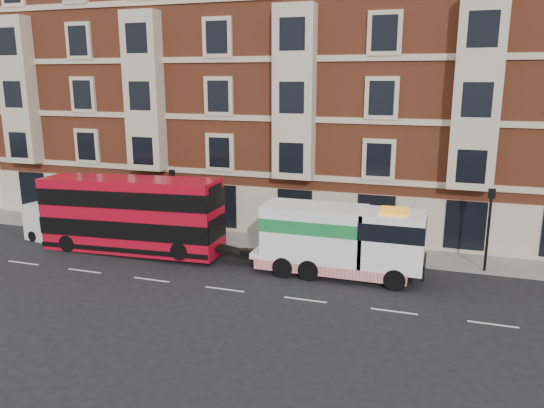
{
  "coord_description": "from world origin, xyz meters",
  "views": [
    {
      "loc": [
        9.57,
        -21.94,
        9.91
      ],
      "look_at": [
        1.09,
        4.0,
        3.4
      ],
      "focal_mm": 35.0,
      "sensor_mm": 36.0,
      "label": 1
    }
  ],
  "objects_px": {
    "tow_truck": "(337,240)",
    "pedestrian": "(161,225)",
    "double_decker_bus": "(131,214)",
    "box_van": "(58,224)"
  },
  "relations": [
    {
      "from": "tow_truck",
      "to": "pedestrian",
      "type": "bearing_deg",
      "value": 167.32
    },
    {
      "from": "pedestrian",
      "to": "box_van",
      "type": "bearing_deg",
      "value": -145.3
    },
    {
      "from": "double_decker_bus",
      "to": "pedestrian",
      "type": "relative_size",
      "value": 6.82
    },
    {
      "from": "tow_truck",
      "to": "pedestrian",
      "type": "relative_size",
      "value": 5.46
    },
    {
      "from": "double_decker_bus",
      "to": "pedestrian",
      "type": "height_order",
      "value": "double_decker_bus"
    },
    {
      "from": "double_decker_bus",
      "to": "tow_truck",
      "type": "relative_size",
      "value": 1.25
    },
    {
      "from": "pedestrian",
      "to": "double_decker_bus",
      "type": "bearing_deg",
      "value": -84.02
    },
    {
      "from": "double_decker_bus",
      "to": "pedestrian",
      "type": "bearing_deg",
      "value": 81.16
    },
    {
      "from": "tow_truck",
      "to": "box_van",
      "type": "bearing_deg",
      "value": 178.49
    },
    {
      "from": "tow_truck",
      "to": "box_van",
      "type": "xyz_separation_m",
      "value": [
        -17.61,
        0.46,
        -0.81
      ]
    }
  ]
}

